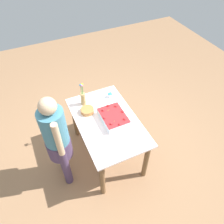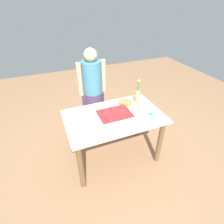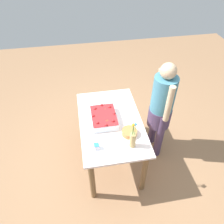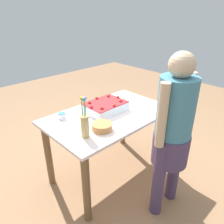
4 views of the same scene
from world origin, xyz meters
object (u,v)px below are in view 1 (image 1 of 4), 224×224
Objects in this scene: sheet_cake at (113,117)px; serving_plate_with_slice at (110,96)px; person_standing at (57,138)px; flower_vase at (83,98)px; cake_knife at (133,141)px; fruit_bowl at (87,111)px.

serving_plate_with_slice is at bearing 161.49° from sheet_cake.
person_standing is at bearing -86.29° from sheet_cake.
serving_plate_with_slice is 0.51× the size of flower_vase.
cake_knife is (0.87, -0.08, -0.02)m from serving_plate_with_slice.
cake_knife is 0.94m from person_standing.
flower_vase is at bearing 44.78° from person_standing.
sheet_cake is 2.25× the size of serving_plate_with_slice.
sheet_cake is at bearing 3.71° from person_standing.
sheet_cake is 2.12× the size of cake_knife.
fruit_bowl is at bearing -2.97° from flower_vase.
cake_knife is at bearing 25.53° from fruit_bowl.
sheet_cake is 0.39m from fruit_bowl.
flower_vase is 0.25× the size of person_standing.
sheet_cake reaches higher than serving_plate_with_slice.
sheet_cake is 1.14× the size of flower_vase.
cake_knife is at bearing -23.90° from person_standing.
flower_vase reaches higher than sheet_cake.
person_standing is (0.34, -0.51, 0.06)m from fruit_bowl.
serving_plate_with_slice is 0.94× the size of cake_knife.
person_standing is at bearing -45.22° from flower_vase.
serving_plate_with_slice is 1.05m from person_standing.
fruit_bowl is (-0.71, -0.34, 0.03)m from cake_knife.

